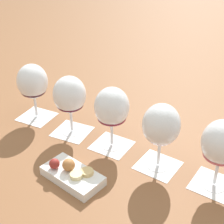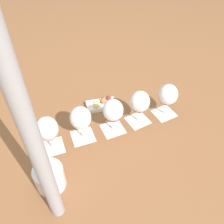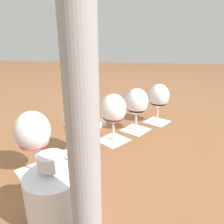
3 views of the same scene
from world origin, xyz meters
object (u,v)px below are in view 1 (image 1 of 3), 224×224
Objects in this scene: snack_dish at (72,174)px; wine_glass_4 at (33,83)px; wine_glass_0 at (222,145)px; wine_glass_3 at (70,97)px; wine_glass_1 at (161,127)px; wine_glass_2 at (110,109)px.

wine_glass_4 is at bearing -65.73° from snack_dish.
wine_glass_0 is 0.60m from wine_glass_4.
wine_glass_4 is at bearing -36.60° from wine_glass_3.
wine_glass_3 is 1.07× the size of snack_dish.
wine_glass_4 is 0.36m from snack_dish.
wine_glass_1 is (0.13, -0.08, -0.00)m from wine_glass_0.
wine_glass_1 and wine_glass_2 have the same top height.
wine_glass_1 is 1.07× the size of snack_dish.
wine_glass_3 is (0.37, -0.25, -0.00)m from wine_glass_0.
wine_glass_2 is at bearing -36.95° from wine_glass_1.
wine_glass_0 is at bearing 145.52° from wine_glass_4.
wine_glass_1 is at bearing -167.75° from snack_dish.
wine_glass_3 is at bearing -33.75° from wine_glass_0.
wine_glass_0 is at bearing 146.25° from wine_glass_3.
wine_glass_0 is at bearing 175.17° from snack_dish.
wine_glass_2 is 0.21m from snack_dish.
wine_glass_0 is at bearing 145.74° from wine_glass_2.
wine_glass_4 is at bearing -35.50° from wine_glass_1.
wine_glass_2 is 1.00× the size of wine_glass_4.
wine_glass_3 is at bearing 143.40° from wine_glass_4.
wine_glass_3 is at bearing -32.63° from wine_glass_2.
wine_glass_0 and wine_glass_1 have the same top height.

